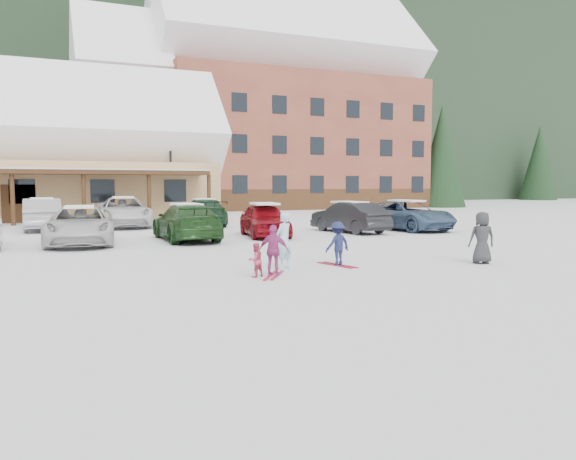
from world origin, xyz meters
name	(u,v)px	position (x,y,z in m)	size (l,w,h in m)	color
ground	(293,274)	(0.00, 0.00, 0.00)	(160.00, 160.00, 0.00)	silver
forested_hillside	(79,80)	(0.00, 85.00, 19.00)	(300.00, 70.00, 38.00)	black
alpine_hotel	(269,117)	(14.27, 38.00, 8.63)	(31.48, 14.01, 21.48)	brown
lamp_post	(171,169)	(2.02, 24.36, 3.23)	(0.50, 0.25, 5.67)	black
conifer_1	(442,143)	(30.00, 32.00, 6.26)	(4.84, 4.84, 11.22)	black
conifer_3	(170,155)	(6.00, 44.00, 5.12)	(3.96, 3.96, 9.18)	black
conifer_4	(394,149)	(34.00, 46.00, 6.54)	(5.06, 5.06, 11.73)	black
adult_skier	(284,241)	(0.07, 0.76, 0.75)	(0.55, 0.36, 1.50)	#A9D5E8
toddler_red	(256,260)	(-1.03, -0.14, 0.41)	(0.40, 0.31, 0.82)	#BD3655
child_navy	(338,244)	(1.67, 0.77, 0.60)	(0.78, 0.45, 1.20)	#171D44
skis_child_navy	(337,265)	(1.67, 0.77, 0.01)	(0.20, 1.40, 0.03)	#A11737
child_magenta	(274,250)	(-0.58, -0.17, 0.62)	(0.73, 0.30, 1.24)	#A23477
skis_child_magenta	(274,275)	(-0.58, -0.17, 0.01)	(0.20, 1.40, 0.03)	#A11737
bystander_dark	(482,238)	(5.54, -0.48, 0.73)	(0.71, 0.46, 1.45)	#292A2C
parked_car_2	(80,226)	(-4.45, 9.22, 0.70)	(2.32, 5.04, 1.40)	silver
parked_car_3	(186,222)	(-0.51, 9.21, 0.72)	(2.01, 4.94, 1.43)	#1C4019
parked_car_4	(265,220)	(2.89, 9.49, 0.70)	(1.66, 4.13, 1.41)	maroon
parked_car_5	(350,217)	(7.24, 9.90, 0.70)	(1.48, 4.26, 1.40)	black
parked_car_6	(406,215)	(10.40, 9.95, 0.71)	(2.37, 5.14, 1.43)	#384F6D
parked_car_9	(42,214)	(-5.75, 16.71, 0.77)	(1.62, 4.66, 1.53)	#A9A8AE
parked_car_10	(123,212)	(-1.90, 17.43, 0.77)	(2.57, 5.57, 1.55)	silver
parked_car_11	(204,212)	(2.16, 16.61, 0.71)	(2.00, 4.92, 1.43)	#173620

